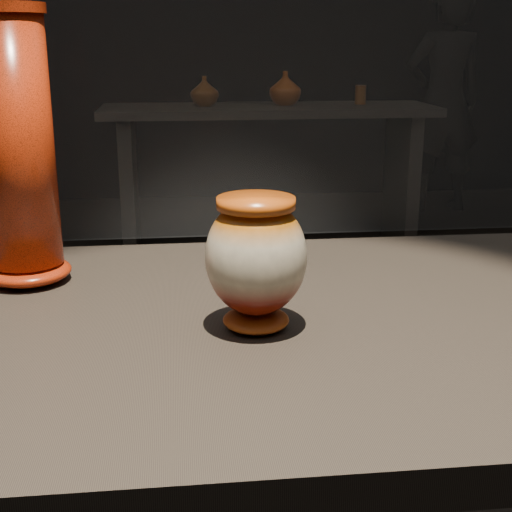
{
  "coord_description": "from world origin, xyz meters",
  "views": [
    {
      "loc": [
        -0.01,
        -0.96,
        1.29
      ],
      "look_at": [
        0.09,
        -0.04,
        1.01
      ],
      "focal_mm": 50.0,
      "sensor_mm": 36.0,
      "label": 1
    }
  ],
  "objects_px": {
    "display_plinth": "(193,481)",
    "back_shelf": "(268,150)",
    "main_vase": "(256,258)",
    "tall_vase": "(17,154)",
    "visitor": "(443,101)"
  },
  "relations": [
    {
      "from": "display_plinth",
      "to": "back_shelf",
      "type": "distance_m",
      "value": 3.4
    },
    {
      "from": "main_vase",
      "to": "back_shelf",
      "type": "height_order",
      "value": "main_vase"
    },
    {
      "from": "main_vase",
      "to": "visitor",
      "type": "bearing_deg",
      "value": 66.29
    },
    {
      "from": "display_plinth",
      "to": "visitor",
      "type": "relative_size",
      "value": 1.2
    },
    {
      "from": "tall_vase",
      "to": "display_plinth",
      "type": "bearing_deg",
      "value": -37.34
    },
    {
      "from": "display_plinth",
      "to": "visitor",
      "type": "height_order",
      "value": "visitor"
    },
    {
      "from": "main_vase",
      "to": "tall_vase",
      "type": "xyz_separation_m",
      "value": [
        -0.35,
        0.24,
        0.11
      ]
    },
    {
      "from": "display_plinth",
      "to": "main_vase",
      "type": "distance_m",
      "value": 0.39
    },
    {
      "from": "visitor",
      "to": "back_shelf",
      "type": "bearing_deg",
      "value": 30.98
    },
    {
      "from": "back_shelf",
      "to": "tall_vase",
      "type": "bearing_deg",
      "value": -104.43
    },
    {
      "from": "display_plinth",
      "to": "main_vase",
      "type": "xyz_separation_m",
      "value": [
        0.09,
        -0.04,
        0.37
      ]
    },
    {
      "from": "main_vase",
      "to": "back_shelf",
      "type": "relative_size",
      "value": 0.09
    },
    {
      "from": "display_plinth",
      "to": "back_shelf",
      "type": "xyz_separation_m",
      "value": [
        0.56,
        3.36,
        0.01
      ]
    },
    {
      "from": "tall_vase",
      "to": "back_shelf",
      "type": "xyz_separation_m",
      "value": [
        0.81,
        3.16,
        -0.48
      ]
    },
    {
      "from": "main_vase",
      "to": "back_shelf",
      "type": "distance_m",
      "value": 3.45
    }
  ]
}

